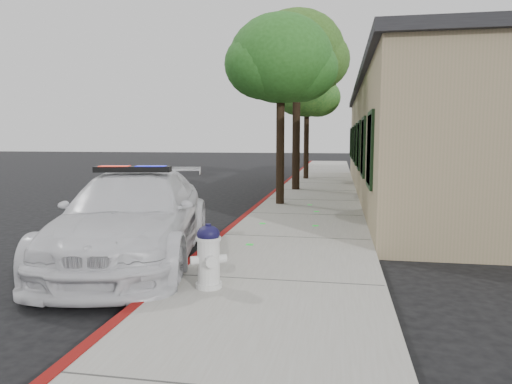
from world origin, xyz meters
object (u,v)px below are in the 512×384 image
Objects in this scene: fire_hydrant at (209,256)px; clapboard_building at (453,140)px; street_tree_mid at (298,55)px; street_tree_far at (307,94)px; street_tree_near at (281,63)px; police_car at (134,217)px.

clapboard_building is at bearing 39.79° from fire_hydrant.
street_tree_far is at bearing 89.46° from street_tree_mid.
street_tree_near is (-0.06, 8.43, 3.88)m from fire_hydrant.
street_tree_far is at bearing 71.81° from police_car.
street_tree_near is 0.83× the size of street_tree_mid.
police_car is 7.89m from street_tree_near.
fire_hydrant is at bearing -53.57° from police_car.
clapboard_building is at bearing -2.12° from street_tree_mid.
street_tree_near is at bearing -145.76° from clapboard_building.
street_tree_mid is (-5.86, 0.22, 3.31)m from clapboard_building.
street_tree_mid is (0.07, 12.72, 4.84)m from fire_hydrant.
clapboard_building is at bearing 34.24° from street_tree_near.
clapboard_building is 23.48× the size of fire_hydrant.
clapboard_building is at bearing 43.06° from police_car.
police_car is 2.51m from fire_hydrant.
clapboard_building is 3.71× the size of street_tree_far.
street_tree_far is (0.05, 5.07, -1.05)m from street_tree_mid.
street_tree_mid is at bearing -90.54° from street_tree_far.
street_tree_near is at bearing -91.08° from street_tree_far.
street_tree_far is at bearing 88.92° from street_tree_near.
clapboard_building is 2.98× the size of street_tree_mid.
police_car is at bearing -99.85° from street_tree_mid.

